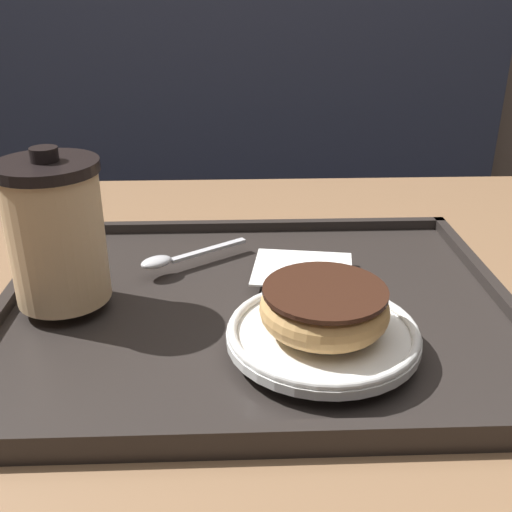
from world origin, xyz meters
TOP-DOWN VIEW (x-y plane):
  - booth_bench at (-0.02, 0.87)m, footprint 1.31×0.44m
  - cafe_table at (0.00, 0.00)m, footprint 0.98×0.85m
  - serving_tray at (-0.03, -0.02)m, footprint 0.50×0.39m
  - napkin_paper at (0.03, 0.03)m, footprint 0.12×0.10m
  - coffee_cup_front at (-0.21, -0.02)m, footprint 0.09×0.09m
  - plate_with_chocolate_donut at (0.03, -0.10)m, footprint 0.16×0.16m
  - donut_chocolate_glazed at (0.03, -0.10)m, footprint 0.11×0.11m
  - spoon at (-0.11, 0.06)m, footprint 0.12×0.09m

SIDE VIEW (x-z plane):
  - booth_bench at x=-0.02m, z-range -0.18..0.82m
  - cafe_table at x=0.00m, z-range 0.20..0.93m
  - serving_tray at x=-0.03m, z-range 0.73..0.75m
  - napkin_paper at x=0.03m, z-range 0.76..0.76m
  - spoon at x=-0.11m, z-range 0.75..0.77m
  - plate_with_chocolate_donut at x=0.03m, z-range 0.76..0.77m
  - donut_chocolate_glazed at x=0.03m, z-range 0.77..0.80m
  - coffee_cup_front at x=-0.21m, z-range 0.75..0.90m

